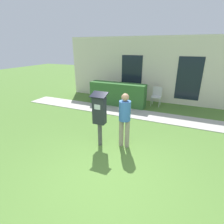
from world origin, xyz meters
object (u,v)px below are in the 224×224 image
Objects in this scene: person_standing at (125,116)px; outdoor_chair_middle at (157,95)px; outdoor_chair_left at (132,94)px; parking_meter at (99,113)px.

person_standing reaches higher than outdoor_chair_middle.
person_standing reaches higher than outdoor_chair_left.
parking_meter is at bearing -97.37° from outdoor_chair_middle.
person_standing is at bearing 18.73° from parking_meter.
outdoor_chair_left is at bearing -162.62° from outdoor_chair_middle.
parking_meter is at bearing 165.56° from person_standing.
outdoor_chair_left is 1.20m from outdoor_chair_middle.
outdoor_chair_left is (-0.33, 4.10, -0.49)m from parking_meter.
person_standing is 1.76× the size of outdoor_chair_left.
parking_meter is at bearing -85.29° from outdoor_chair_left.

